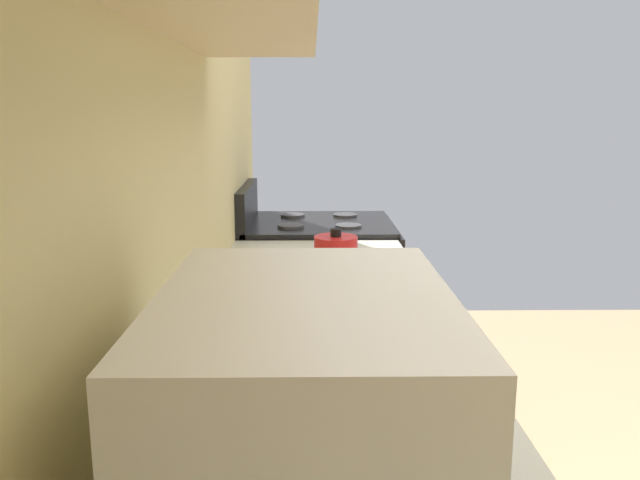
% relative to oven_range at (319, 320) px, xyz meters
% --- Properties ---
extents(wall_back, '(3.78, 0.12, 2.58)m').
position_rel_oven_range_xyz_m(wall_back, '(-1.39, 0.39, 0.83)').
color(wall_back, '#E4D188').
rests_on(wall_back, ground_plane).
extents(oven_range, '(0.62, 0.68, 1.07)m').
position_rel_oven_range_xyz_m(oven_range, '(0.00, 0.00, 0.00)').
color(oven_range, black).
rests_on(oven_range, ground_plane).
extents(microwave, '(0.53, 0.39, 0.27)m').
position_rel_oven_range_xyz_m(microwave, '(-1.96, 0.04, 0.57)').
color(microwave, white).
rests_on(microwave, counter_run).
extents(bowl, '(0.13, 0.13, 0.06)m').
position_rel_oven_range_xyz_m(bowl, '(-0.59, -0.04, 0.47)').
color(bowl, '#4C8CBF').
rests_on(bowl, counter_run).
extents(kettle, '(0.18, 0.13, 0.15)m').
position_rel_oven_range_xyz_m(kettle, '(-0.86, -0.04, 0.50)').
color(kettle, red).
rests_on(kettle, counter_run).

